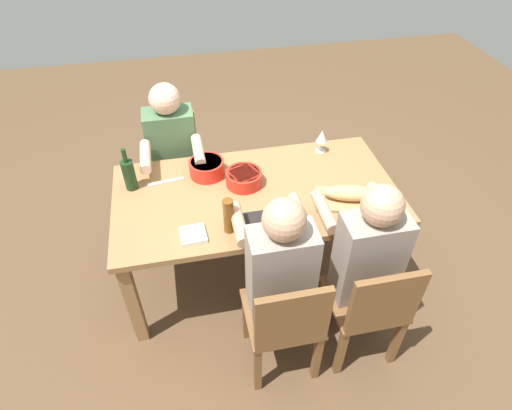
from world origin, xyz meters
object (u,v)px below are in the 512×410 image
chair_near_right (175,162)px  wine_bottle (129,174)px  chair_far_center (286,322)px  diner_near_right (173,153)px  diner_far_center (279,269)px  serving_bowl_greens (244,177)px  serving_bowl_fruit (207,167)px  beer_bottle (229,216)px  wine_glass (322,137)px  chair_far_left (371,306)px  napkin_stack (193,235)px  cutting_board (349,200)px  dining_table (256,202)px  diner_far_left (365,255)px  bread_loaf (350,193)px

chair_near_right → wine_bottle: bearing=65.1°
chair_far_center → diner_near_right: bearing=-70.6°
diner_far_center → serving_bowl_greens: diner_far_center is taller
serving_bowl_fruit → beer_bottle: bearing=96.4°
wine_glass → chair_far_left: bearing=87.7°
napkin_stack → cutting_board: bearing=-173.8°
wine_bottle → serving_bowl_fruit: bearing=-175.1°
dining_table → cutting_board: size_ratio=4.37×
serving_bowl_greens → cutting_board: serving_bowl_greens is taller
dining_table → serving_bowl_fruit: (0.27, -0.24, 0.15)m
cutting_board → wine_glass: bearing=-89.6°
chair_far_left → cutting_board: (-0.05, -0.57, 0.27)m
chair_far_left → diner_far_center: diner_far_center is taller
chair_far_left → beer_bottle: (0.70, -0.48, 0.37)m
diner_near_right → napkin_stack: bearing=94.1°
diner_far_center → cutting_board: (-0.53, -0.39, 0.05)m
serving_bowl_greens → wine_bottle: (0.69, -0.10, 0.06)m
beer_bottle → chair_near_right: bearing=-76.1°
diner_far_left → serving_bowl_fruit: (0.75, -0.83, 0.10)m
cutting_board → diner_far_center: bearing=36.4°
serving_bowl_fruit → napkin_stack: 0.56m
diner_near_right → serving_bowl_fruit: (-0.21, 0.36, 0.10)m
bread_loaf → diner_near_right: bearing=-38.2°
chair_near_right → diner_near_right: (0.00, 0.18, 0.21)m
dining_table → diner_far_left: size_ratio=1.46×
dining_table → serving_bowl_fruit: serving_bowl_fruit is taller
beer_bottle → cutting_board: bearing=-172.6°
cutting_board → wine_glass: wine_glass is taller
diner_near_right → napkin_stack: (-0.06, 0.90, 0.05)m
diner_near_right → serving_bowl_greens: (-0.42, 0.50, 0.09)m
chair_far_left → wine_bottle: (1.23, -0.97, 0.37)m
diner_near_right → napkin_stack: diner_near_right is taller
cutting_board → bread_loaf: bearing=-90.0°
chair_far_left → wine_glass: bearing=-92.3°
dining_table → chair_far_left: (-0.48, 0.78, -0.17)m
diner_far_left → wine_bottle: size_ratio=4.14×
serving_bowl_fruit → wine_bottle: 0.48m
wine_glass → napkin_stack: (0.94, 0.64, -0.10)m
diner_far_center → diner_near_right: bearing=-67.9°
serving_bowl_fruit → beer_bottle: 0.54m
chair_far_center → napkin_stack: 0.68m
serving_bowl_greens → wine_glass: bearing=-157.1°
serving_bowl_greens → beer_bottle: 0.42m
chair_near_right → bread_loaf: (-1.01, 0.98, 0.32)m
bread_loaf → wine_bottle: wine_bottle is taller
chair_near_right → wine_bottle: size_ratio=2.93×
cutting_board → bread_loaf: (0.00, -0.00, 0.06)m
diner_far_left → beer_bottle: (0.70, -0.29, 0.15)m
dining_table → chair_far_left: 0.93m
bread_loaf → napkin_stack: size_ratio=2.29×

